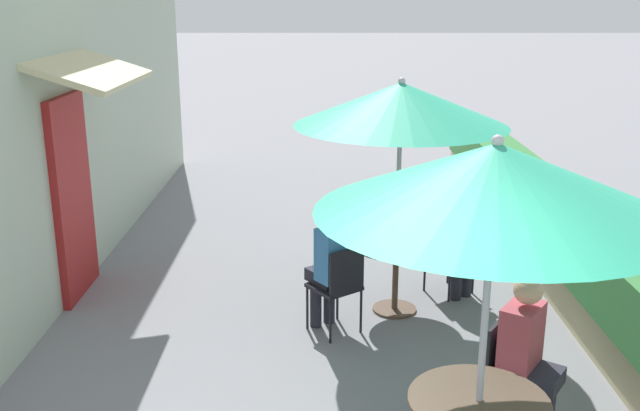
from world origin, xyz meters
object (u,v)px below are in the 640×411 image
object	(u,v)px
seated_patron_near_left	(529,353)
coffee_cup_mid	(413,240)
cafe_chair_near_left	(511,371)
cafe_chair_mid_right	(340,283)
patio_umbrella_near	(496,179)
patio_table_mid	(397,260)
seated_patron_mid_left	(455,232)
seated_patron_mid_right	(333,262)
patio_umbrella_mid	(402,104)
cafe_chair_mid_left	(446,245)

from	to	relation	value
seated_patron_near_left	coffee_cup_mid	xyz separation A→B (m)	(-0.53, 2.19, 0.06)
cafe_chair_near_left	cafe_chair_mid_right	world-z (taller)	same
cafe_chair_near_left	seated_patron_near_left	xyz separation A→B (m)	(0.09, -0.06, 0.17)
patio_umbrella_near	seated_patron_near_left	size ratio (longest dim) A/B	1.86
patio_umbrella_near	seated_patron_near_left	world-z (taller)	patio_umbrella_near
patio_table_mid	seated_patron_mid_left	world-z (taller)	seated_patron_mid_left
seated_patron_mid_left	cafe_chair_mid_right	bearing A→B (deg)	1.53
patio_table_mid	seated_patron_mid_left	size ratio (longest dim) A/B	0.69
seated_patron_near_left	coffee_cup_mid	size ratio (longest dim) A/B	13.89
cafe_chair_mid_right	seated_patron_mid_right	bearing A→B (deg)	90.00
seated_patron_near_left	cafe_chair_mid_right	bearing A→B (deg)	-108.31
seated_patron_mid_left	cafe_chair_mid_right	xyz separation A→B (m)	(-1.22, -0.95, -0.17)
cafe_chair_near_left	coffee_cup_mid	distance (m)	2.19
cafe_chair_near_left	cafe_chair_mid_right	distance (m)	1.98
patio_table_mid	seated_patron_mid_left	bearing A→B (deg)	33.87
seated_patron_mid_left	coffee_cup_mid	distance (m)	0.65
seated_patron_mid_left	cafe_chair_mid_right	world-z (taller)	seated_patron_mid_left
seated_patron_mid_left	seated_patron_mid_right	size ratio (longest dim) A/B	1.00
cafe_chair_near_left	patio_umbrella_mid	distance (m)	2.70
cafe_chair_mid_left	cafe_chair_mid_right	distance (m)	1.55
cafe_chair_mid_right	seated_patron_mid_right	xyz separation A→B (m)	(-0.07, 0.09, 0.17)
patio_umbrella_near	cafe_chair_mid_left	bearing A→B (deg)	83.75
cafe_chair_mid_left	coffee_cup_mid	size ratio (longest dim) A/B	9.67
seated_patron_mid_right	seated_patron_near_left	bearing A→B (deg)	-89.56
patio_umbrella_near	seated_patron_mid_right	bearing A→B (deg)	109.77
seated_patron_mid_left	cafe_chair_mid_right	size ratio (longest dim) A/B	1.44
patio_umbrella_near	cafe_chair_mid_right	bearing A→B (deg)	109.01
patio_umbrella_mid	cafe_chair_near_left	bearing A→B (deg)	-74.53
cafe_chair_mid_right	coffee_cup_mid	xyz separation A→B (m)	(0.73, 0.53, 0.23)
seated_patron_mid_left	seated_patron_mid_right	bearing A→B (deg)	-2.62
cafe_chair_mid_right	cafe_chair_mid_left	bearing A→B (deg)	5.66
patio_umbrella_mid	seated_patron_mid_left	distance (m)	1.59
cafe_chair_near_left	seated_patron_near_left	distance (m)	0.20
cafe_chair_near_left	coffee_cup_mid	bearing A→B (deg)	-133.67
patio_table_mid	coffee_cup_mid	bearing A→B (deg)	2.19
cafe_chair_near_left	patio_table_mid	distance (m)	2.20
seated_patron_near_left	patio_table_mid	world-z (taller)	seated_patron_near_left
seated_patron_near_left	cafe_chair_mid_right	distance (m)	2.09
cafe_chair_near_left	cafe_chair_mid_left	distance (m)	2.64
patio_umbrella_near	coffee_cup_mid	distance (m)	3.11
cafe_chair_near_left	cafe_chair_mid_left	xyz separation A→B (m)	(-0.01, 2.64, 0.00)
seated_patron_mid_right	patio_table_mid	bearing A→B (deg)	-2.62
seated_patron_mid_left	coffee_cup_mid	size ratio (longest dim) A/B	13.89
cafe_chair_near_left	patio_umbrella_mid	xyz separation A→B (m)	(-0.59, 2.12, 1.57)
patio_umbrella_mid	seated_patron_mid_left	world-z (taller)	patio_umbrella_mid
patio_umbrella_mid	cafe_chair_mid_right	size ratio (longest dim) A/B	2.68
patio_table_mid	cafe_chair_mid_left	bearing A→B (deg)	42.15
coffee_cup_mid	patio_table_mid	bearing A→B (deg)	-177.81
cafe_chair_near_left	seated_patron_mid_right	size ratio (longest dim) A/B	0.70
cafe_chair_near_left	patio_umbrella_mid	bearing A→B (deg)	-129.80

